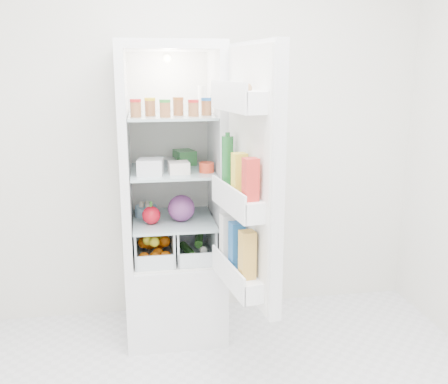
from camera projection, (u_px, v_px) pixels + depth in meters
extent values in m
cube|color=silver|center=(199.00, 123.00, 3.27)|extent=(3.00, 0.02, 2.60)
cube|color=silver|center=(175.00, 292.00, 3.21)|extent=(0.60, 0.60, 0.50)
cube|color=silver|center=(169.00, 46.00, 2.85)|extent=(0.60, 0.60, 0.05)
cube|color=silver|center=(169.00, 151.00, 3.27)|extent=(0.60, 0.05, 1.25)
cube|color=silver|center=(125.00, 159.00, 2.96)|extent=(0.05, 0.60, 1.25)
cube|color=silver|center=(217.00, 157.00, 3.05)|extent=(0.05, 0.60, 1.25)
cube|color=white|center=(169.00, 152.00, 3.24)|extent=(0.50, 0.01, 1.25)
sphere|color=white|center=(167.00, 58.00, 3.07)|extent=(0.05, 0.05, 0.05)
cube|color=#9FB6BB|center=(173.00, 220.00, 3.07)|extent=(0.49, 0.53, 0.01)
cube|color=#9FB6BB|center=(172.00, 171.00, 3.00)|extent=(0.49, 0.53, 0.02)
cube|color=#9FB6BB|center=(171.00, 116.00, 2.92)|extent=(0.49, 0.53, 0.02)
cylinder|color=#B21919|center=(136.00, 109.00, 2.75)|extent=(0.06, 0.06, 0.08)
cylinder|color=gold|center=(150.00, 108.00, 2.81)|extent=(0.06, 0.06, 0.08)
cylinder|color=#267226|center=(165.00, 109.00, 2.74)|extent=(0.06, 0.06, 0.08)
cylinder|color=brown|center=(178.00, 108.00, 2.85)|extent=(0.06, 0.06, 0.08)
cylinder|color=#B21919|center=(193.00, 109.00, 2.80)|extent=(0.06, 0.06, 0.08)
cylinder|color=#194C8C|center=(206.00, 108.00, 2.86)|extent=(0.06, 0.06, 0.08)
cylinder|color=white|center=(202.00, 99.00, 3.01)|extent=(0.05, 0.05, 0.16)
cube|color=silver|center=(151.00, 167.00, 2.85)|extent=(0.16, 0.16, 0.09)
cube|color=white|center=(179.00, 168.00, 2.89)|extent=(0.12, 0.12, 0.07)
cylinder|color=red|center=(207.00, 167.00, 2.92)|extent=(0.11, 0.11, 0.06)
cube|color=silver|center=(165.00, 161.00, 3.16)|extent=(0.19, 0.17, 0.04)
cube|color=#3C8544|center=(185.00, 157.00, 3.17)|extent=(0.14, 0.18, 0.09)
sphere|color=#4F1B46|center=(181.00, 208.00, 3.01)|extent=(0.16, 0.16, 0.16)
sphere|color=red|center=(151.00, 215.00, 2.96)|extent=(0.11, 0.11, 0.11)
cylinder|color=#99C8E4|center=(146.00, 211.00, 3.13)|extent=(0.17, 0.17, 0.06)
sphere|color=orange|center=(144.00, 258.00, 2.97)|extent=(0.07, 0.07, 0.07)
sphere|color=orange|center=(155.00, 257.00, 2.98)|extent=(0.07, 0.07, 0.07)
sphere|color=orange|center=(166.00, 257.00, 2.99)|extent=(0.07, 0.07, 0.07)
sphere|color=orange|center=(144.00, 243.00, 3.07)|extent=(0.07, 0.07, 0.07)
sphere|color=orange|center=(154.00, 242.00, 3.08)|extent=(0.07, 0.07, 0.07)
sphere|color=orange|center=(165.00, 242.00, 3.10)|extent=(0.07, 0.07, 0.07)
sphere|color=orange|center=(149.00, 244.00, 3.21)|extent=(0.07, 0.07, 0.07)
sphere|color=orange|center=(160.00, 244.00, 3.22)|extent=(0.07, 0.07, 0.07)
sphere|color=orange|center=(158.00, 254.00, 3.04)|extent=(0.07, 0.07, 0.07)
sphere|color=yellow|center=(148.00, 240.00, 3.01)|extent=(0.06, 0.06, 0.06)
sphere|color=yellow|center=(159.00, 234.00, 3.13)|extent=(0.06, 0.06, 0.06)
sphere|color=yellow|center=(154.00, 242.00, 2.98)|extent=(0.06, 0.06, 0.06)
cylinder|color=#204E1A|center=(187.00, 250.00, 3.13)|extent=(0.09, 0.21, 0.05)
cylinder|color=#204E1A|center=(199.00, 239.00, 3.18)|extent=(0.08, 0.21, 0.05)
sphere|color=white|center=(196.00, 257.00, 3.02)|extent=(0.05, 0.05, 0.05)
sphere|color=white|center=(203.00, 250.00, 3.04)|extent=(0.05, 0.05, 0.05)
cube|color=silver|center=(254.00, 176.00, 2.50)|extent=(0.15, 0.60, 1.30)
cube|color=white|center=(248.00, 176.00, 2.49)|extent=(0.10, 0.55, 1.26)
cube|color=white|center=(239.00, 100.00, 2.38)|extent=(0.19, 0.51, 0.10)
cube|color=white|center=(238.00, 201.00, 2.50)|extent=(0.19, 0.51, 0.10)
cube|color=white|center=(238.00, 275.00, 2.60)|extent=(0.19, 0.51, 0.10)
sphere|color=olive|center=(247.00, 88.00, 2.26)|extent=(0.05, 0.05, 0.05)
sphere|color=olive|center=(241.00, 88.00, 2.33)|extent=(0.05, 0.05, 0.05)
sphere|color=olive|center=(235.00, 87.00, 2.40)|extent=(0.05, 0.05, 0.05)
cylinder|color=#195A25|center=(228.00, 161.00, 2.59)|extent=(0.06, 0.06, 0.26)
cube|color=yellow|center=(239.00, 173.00, 2.44)|extent=(0.07, 0.07, 0.20)
cube|color=red|center=(251.00, 180.00, 2.30)|extent=(0.07, 0.07, 0.20)
cube|color=white|center=(227.00, 236.00, 2.69)|extent=(0.08, 0.08, 0.24)
cube|color=#2260AA|center=(237.00, 245.00, 2.55)|extent=(0.08, 0.08, 0.24)
cube|color=gold|center=(247.00, 255.00, 2.42)|extent=(0.08, 0.08, 0.24)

